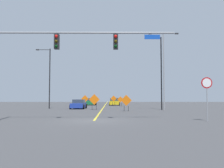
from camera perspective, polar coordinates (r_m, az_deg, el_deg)
ground at (r=16.58m, az=-4.35°, el=-8.82°), size 135.46×135.46×0.00m
road_centre_stripe at (r=54.13m, az=-1.57°, el=-4.93°), size 0.16×75.26×0.01m
traffic_signal_assembly at (r=17.20m, az=-12.89°, el=8.20°), size 12.53×0.44×6.68m
stop_sign at (r=17.39m, az=21.87°, el=-1.41°), size 0.76×0.07×2.99m
street_lamp_near_right at (r=35.53m, az=-15.00°, el=2.02°), size 2.13×0.24×8.70m
street_lamp_mid_right at (r=31.01m, az=12.34°, el=4.58°), size 3.84×0.24×9.96m
street_lamp_mid_left at (r=31.71m, az=11.56°, el=3.35°), size 1.92×0.24×9.57m
construction_sign_median_near at (r=39.94m, az=-6.52°, el=-3.70°), size 1.23×0.16×2.00m
construction_sign_left_lane at (r=27.94m, az=3.45°, el=-4.10°), size 1.28×0.32×1.92m
construction_sign_left_shoulder at (r=30.95m, az=-4.29°, el=-3.87°), size 1.41×0.20×2.05m
construction_sign_median_far at (r=42.62m, az=2.03°, el=-3.88°), size 1.11×0.06×1.79m
construction_sign_right_shoulder at (r=45.26m, az=0.39°, el=-3.68°), size 1.14×0.26×1.97m
car_silver_passing at (r=59.84m, az=-5.26°, el=-4.12°), size 2.08×4.12×1.42m
car_green_approaching at (r=50.08m, az=-5.01°, el=-4.30°), size 2.12×4.17×1.46m
car_yellow_near at (r=48.56m, az=0.64°, el=-4.30°), size 2.29×3.98×1.48m
car_blue_mid at (r=34.24m, az=-8.02°, el=-4.89°), size 2.10×4.04×1.32m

